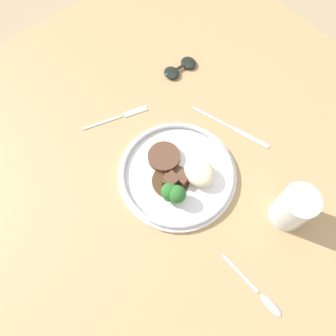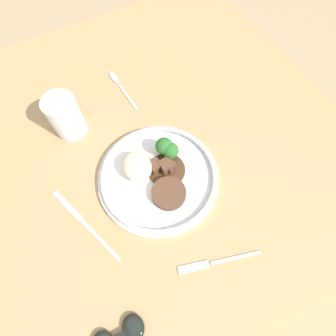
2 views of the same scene
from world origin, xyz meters
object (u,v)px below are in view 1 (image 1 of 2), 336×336
fork (122,116)px  knife (233,128)px  plate (178,174)px  spoon (263,297)px  sunglasses (180,68)px  juice_glass (293,209)px

fork → knife: size_ratio=0.81×
plate → fork: plate is taller
spoon → sunglasses: sunglasses is taller
plate → sunglasses: 0.33m
fork → plate: bearing=-71.9°
plate → juice_glass: juice_glass is taller
spoon → juice_glass: bearing=115.3°
spoon → knife: bearing=142.0°
spoon → sunglasses: bearing=153.0°
fork → spoon: bearing=-76.4°
fork → spoon: size_ratio=1.05×
juice_glass → fork: juice_glass is taller
fork → knife: (0.21, 0.20, 0.00)m
juice_glass → sunglasses: 0.49m
knife → sunglasses: 0.24m
knife → fork: bearing=-155.0°
juice_glass → knife: size_ratio=0.51×
juice_glass → sunglasses: bearing=170.0°
plate → juice_glass: size_ratio=2.61×
juice_glass → sunglasses: size_ratio=1.06×
juice_glass → spoon: 0.20m
plate → juice_glass: 0.27m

